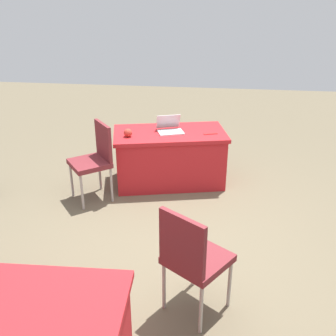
{
  "coord_description": "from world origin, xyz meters",
  "views": [
    {
      "loc": [
        -0.31,
        3.28,
        2.43
      ],
      "look_at": [
        0.11,
        -0.0,
        0.9
      ],
      "focal_mm": 41.72,
      "sensor_mm": 36.0,
      "label": 1
    }
  ],
  "objects_px": {
    "scissors_red": "(211,134)",
    "laptop_silver": "(170,129)",
    "chair_tucked_right": "(95,157)",
    "chair_near_front": "(192,256)",
    "yarn_ball": "(128,133)",
    "table_foreground": "(170,157)"
  },
  "relations": [
    {
      "from": "table_foreground",
      "to": "laptop_silver",
      "type": "bearing_deg",
      "value": -104.61
    },
    {
      "from": "chair_near_front",
      "to": "laptop_silver",
      "type": "xyz_separation_m",
      "value": [
        0.47,
        -2.37,
        0.2
      ]
    },
    {
      "from": "scissors_red",
      "to": "laptop_silver",
      "type": "bearing_deg",
      "value": -20.75
    },
    {
      "from": "chair_tucked_right",
      "to": "laptop_silver",
      "type": "relative_size",
      "value": 2.43
    },
    {
      "from": "table_foreground",
      "to": "laptop_silver",
      "type": "distance_m",
      "value": 0.4
    },
    {
      "from": "yarn_ball",
      "to": "laptop_silver",
      "type": "bearing_deg",
      "value": -152.76
    },
    {
      "from": "chair_near_front",
      "to": "chair_tucked_right",
      "type": "distance_m",
      "value": 2.23
    },
    {
      "from": "chair_near_front",
      "to": "chair_tucked_right",
      "type": "bearing_deg",
      "value": 161.28
    },
    {
      "from": "yarn_ball",
      "to": "table_foreground",
      "type": "bearing_deg",
      "value": -153.58
    },
    {
      "from": "table_foreground",
      "to": "chair_tucked_right",
      "type": "bearing_deg",
      "value": 33.53
    },
    {
      "from": "laptop_silver",
      "to": "scissors_red",
      "type": "relative_size",
      "value": 2.21
    },
    {
      "from": "table_foreground",
      "to": "scissors_red",
      "type": "bearing_deg",
      "value": 178.56
    },
    {
      "from": "chair_near_front",
      "to": "yarn_ball",
      "type": "relative_size",
      "value": 9.19
    },
    {
      "from": "table_foreground",
      "to": "yarn_ball",
      "type": "distance_m",
      "value": 0.69
    },
    {
      "from": "scissors_red",
      "to": "table_foreground",
      "type": "bearing_deg",
      "value": -19.62
    },
    {
      "from": "chair_tucked_right",
      "to": "scissors_red",
      "type": "relative_size",
      "value": 5.38
    },
    {
      "from": "chair_near_front",
      "to": "scissors_red",
      "type": "relative_size",
      "value": 5.4
    },
    {
      "from": "table_foreground",
      "to": "yarn_ball",
      "type": "bearing_deg",
      "value": 26.42
    },
    {
      "from": "chair_tucked_right",
      "to": "scissors_red",
      "type": "height_order",
      "value": "chair_tucked_right"
    },
    {
      "from": "chair_near_front",
      "to": "laptop_silver",
      "type": "bearing_deg",
      "value": 136.04
    },
    {
      "from": "laptop_silver",
      "to": "yarn_ball",
      "type": "bearing_deg",
      "value": 7.08
    },
    {
      "from": "scissors_red",
      "to": "chair_near_front",
      "type": "bearing_deg",
      "value": 70.24
    }
  ]
}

